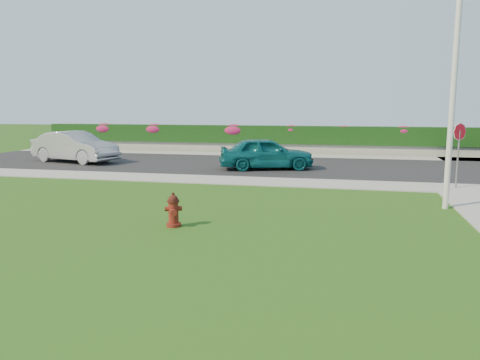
% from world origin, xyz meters
% --- Properties ---
extents(ground, '(120.00, 120.00, 0.00)m').
position_xyz_m(ground, '(0.00, 0.00, 0.00)').
color(ground, black).
rests_on(ground, ground).
extents(street_far, '(26.00, 8.00, 0.04)m').
position_xyz_m(street_far, '(-5.00, 14.00, 0.02)').
color(street_far, black).
rests_on(street_far, ground).
extents(sidewalk_far, '(24.00, 2.00, 0.04)m').
position_xyz_m(sidewalk_far, '(-6.00, 9.00, 0.02)').
color(sidewalk_far, gray).
rests_on(sidewalk_far, ground).
extents(curb_corner, '(2.00, 2.00, 0.04)m').
position_xyz_m(curb_corner, '(7.00, 9.00, 0.02)').
color(curb_corner, gray).
rests_on(curb_corner, ground).
extents(sidewalk_beyond, '(34.00, 2.00, 0.04)m').
position_xyz_m(sidewalk_beyond, '(-1.00, 19.00, 0.02)').
color(sidewalk_beyond, gray).
rests_on(sidewalk_beyond, ground).
extents(retaining_wall, '(34.00, 0.40, 0.60)m').
position_xyz_m(retaining_wall, '(-1.00, 20.50, 0.30)').
color(retaining_wall, gray).
rests_on(retaining_wall, ground).
extents(hedge, '(32.00, 0.90, 1.10)m').
position_xyz_m(hedge, '(-1.00, 20.60, 1.15)').
color(hedge, black).
rests_on(hedge, retaining_wall).
extents(fire_hydrant, '(0.43, 0.41, 0.83)m').
position_xyz_m(fire_hydrant, '(-1.10, 1.82, 0.40)').
color(fire_hydrant, '#4F120C').
rests_on(fire_hydrant, ground).
extents(sedan_teal, '(4.62, 2.96, 1.46)m').
position_xyz_m(sedan_teal, '(-0.63, 12.48, 0.77)').
color(sedan_teal, '#0C565C').
rests_on(sedan_teal, street_far).
extents(sedan_silver, '(5.07, 2.89, 1.58)m').
position_xyz_m(sedan_silver, '(-10.76, 13.03, 0.83)').
color(sedan_silver, '#9EA0A5').
rests_on(sedan_silver, street_far).
extents(utility_pole, '(0.16, 0.16, 6.68)m').
position_xyz_m(utility_pole, '(5.76, 5.46, 3.34)').
color(utility_pole, silver).
rests_on(utility_pole, ground).
extents(stop_sign, '(0.51, 0.41, 2.33)m').
position_xyz_m(stop_sign, '(6.78, 9.06, 1.71)').
color(stop_sign, slate).
rests_on(stop_sign, ground).
extents(flower_clump_a, '(1.45, 0.93, 0.73)m').
position_xyz_m(flower_clump_a, '(-13.12, 20.50, 1.41)').
color(flower_clump_a, '#BA1F5A').
rests_on(flower_clump_a, hedge).
extents(flower_clump_b, '(1.44, 0.93, 0.72)m').
position_xyz_m(flower_clump_b, '(-9.50, 20.50, 1.41)').
color(flower_clump_b, '#BA1F5A').
rests_on(flower_clump_b, hedge).
extents(flower_clump_c, '(1.52, 0.98, 0.76)m').
position_xyz_m(flower_clump_c, '(-4.09, 20.50, 1.40)').
color(flower_clump_c, '#BA1F5A').
rests_on(flower_clump_c, hedge).
extents(flower_clump_d, '(1.14, 0.73, 0.57)m').
position_xyz_m(flower_clump_d, '(-0.43, 20.50, 1.47)').
color(flower_clump_d, '#BA1F5A').
rests_on(flower_clump_d, hedge).
extents(flower_clump_e, '(1.02, 0.66, 0.51)m').
position_xyz_m(flower_clump_e, '(2.76, 20.50, 1.50)').
color(flower_clump_e, '#BA1F5A').
rests_on(flower_clump_e, hedge).
extents(flower_clump_f, '(1.18, 0.76, 0.59)m').
position_xyz_m(flower_clump_f, '(6.19, 20.50, 1.47)').
color(flower_clump_f, '#BA1F5A').
rests_on(flower_clump_f, hedge).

